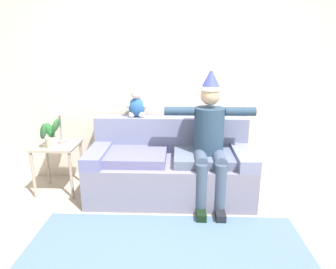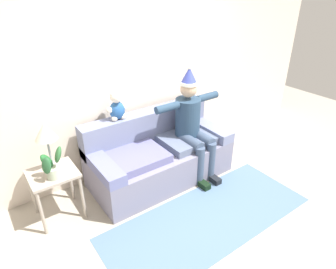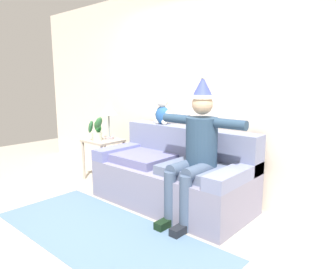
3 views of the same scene
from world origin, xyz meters
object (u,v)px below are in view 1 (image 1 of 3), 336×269
couch (170,166)px  table_lamp (59,108)px  teddy_bear (137,103)px  side_table (57,153)px  potted_plant (50,135)px  person_seated (210,136)px

couch → table_lamp: size_ratio=3.48×
teddy_bear → side_table: 1.14m
teddy_bear → potted_plant: bearing=-159.5°
potted_plant → table_lamp: bearing=77.5°
couch → potted_plant: potted_plant is taller
couch → person_seated: bearing=-20.9°
person_seated → side_table: person_seated is taller
couch → teddy_bear: (-0.43, 0.27, 0.72)m
side_table → potted_plant: size_ratio=1.63×
side_table → potted_plant: 0.28m
side_table → table_lamp: size_ratio=1.11×
person_seated → table_lamp: size_ratio=2.82×
potted_plant → side_table: bearing=85.6°
person_seated → side_table: bearing=174.1°
side_table → couch: bearing=-0.8°
teddy_bear → side_table: size_ratio=0.63×
couch → potted_plant: (-1.40, -0.09, 0.41)m
table_lamp → potted_plant: size_ratio=1.47×
couch → teddy_bear: teddy_bear is taller
table_lamp → potted_plant: 0.34m
teddy_bear → potted_plant: (-0.97, -0.36, -0.31)m
teddy_bear → side_table: (-0.96, -0.25, -0.57)m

